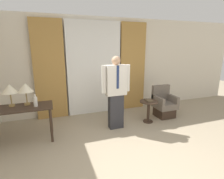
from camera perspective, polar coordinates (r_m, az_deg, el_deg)
The scene contains 13 objects.
ground_plane at distance 2.94m, azimuth 10.22°, elevation -26.82°, with size 16.00×16.00×0.00m, color gray.
wall_back at distance 5.07m, azimuth -6.13°, elevation 7.57°, with size 10.00×0.06×2.70m.
curtain_sheer_center at distance 4.95m, azimuth -5.75°, elevation 6.72°, with size 1.51×0.06×2.58m.
curtain_drape_left at distance 4.81m, azimuth -19.70°, elevation 5.77°, with size 0.79×0.06×2.58m.
curtain_drape_right at distance 5.36m, azimuth 6.78°, elevation 7.25°, with size 0.79×0.06×2.58m.
desk at distance 3.93m, azimuth -27.88°, elevation -6.66°, with size 1.25×0.55×0.74m.
table_lamp_left at distance 3.94m, azimuth -30.43°, elevation 0.07°, with size 0.30×0.30×0.45m.
table_lamp_right at distance 3.89m, azimuth -26.43°, elevation 0.40°, with size 0.30×0.30×0.45m.
bottle_near_edge at distance 3.78m, azimuth -23.74°, elevation -3.58°, with size 0.08×0.08×0.25m.
person at distance 4.01m, azimuth 1.30°, elevation -0.32°, with size 0.68×0.22×1.70m.
armchair at distance 5.06m, azimuth 16.56°, elevation -4.85°, with size 0.53×0.54×0.85m.
side_table at distance 4.57m, azimuth 11.84°, elevation -5.89°, with size 0.46×0.46×0.56m.
book at distance 4.51m, azimuth 11.96°, elevation -3.54°, with size 0.15×0.24×0.03m.
Camera 1 is at (-1.17, -1.90, 1.91)m, focal length 28.00 mm.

